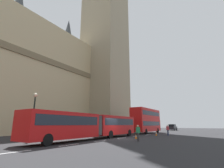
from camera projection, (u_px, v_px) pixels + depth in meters
ground_plane at (117, 139)px, 21.01m from camera, size 160.00×160.00×0.00m
lane_centre_marking at (112, 139)px, 20.12m from camera, size 25.20×0.16×0.01m
articulated_bus at (93, 124)px, 20.53m from camera, size 17.83×2.54×2.90m
double_decker_bus at (146, 120)px, 35.19m from camera, size 10.71×2.54×4.90m
sedan_lead at (173, 127)px, 52.11m from camera, size 4.40×1.86×1.85m
traffic_cone_west at (136, 137)px, 20.68m from camera, size 0.36×0.36×0.58m
traffic_cone_middle at (156, 134)px, 26.94m from camera, size 0.36×0.36×0.58m
street_lamp at (34, 112)px, 19.04m from camera, size 0.44×0.44×5.27m
pedestrian_near_cones at (138, 132)px, 17.92m from camera, size 0.45×0.46×1.69m
pedestrian_by_kerb at (168, 130)px, 27.40m from camera, size 0.36×0.41×1.69m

